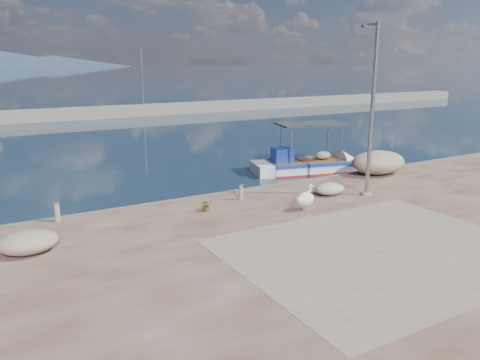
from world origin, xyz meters
The scene contains 13 objects.
ground centered at (0.00, 0.00, 0.00)m, with size 1400.00×1400.00×0.00m, color #162635.
quay centered at (0.00, -6.00, 0.25)m, with size 44.00×22.00×0.50m, color #482E1F.
quay_patch centered at (1.00, -3.00, 0.50)m, with size 9.00×7.00×0.01m, color gray.
breakwater centered at (0.00, 40.00, 0.60)m, with size 120.00×2.20×7.50m.
boat_right centered at (6.84, 8.04, 0.25)m, with size 6.91×3.71×3.17m.
pelican centered at (1.37, 1.22, 0.97)m, with size 1.04×0.61×0.99m.
lamp_post centered at (4.96, 1.69, 3.80)m, with size 0.44×0.96×7.00m.
bollard_near centered at (-0.02, 3.70, 0.87)m, with size 0.22×0.22×0.67m.
bollard_far centered at (-6.97, 4.60, 0.91)m, with size 0.25×0.25×0.75m.
potted_plant centered at (-1.89, 3.04, 0.73)m, with size 0.41×0.36×0.46m, color #33722D.
net_pile_c centered at (8.23, 4.22, 1.08)m, with size 2.95×2.11×1.16m, color tan.
net_pile_b centered at (-8.18, 2.04, 0.83)m, with size 1.69×1.32×0.66m, color tan.
net_pile_d centered at (3.62, 2.49, 0.76)m, with size 1.36×1.02×0.51m, color #B8B4AA.
Camera 1 is at (-9.16, -12.21, 5.97)m, focal length 35.00 mm.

